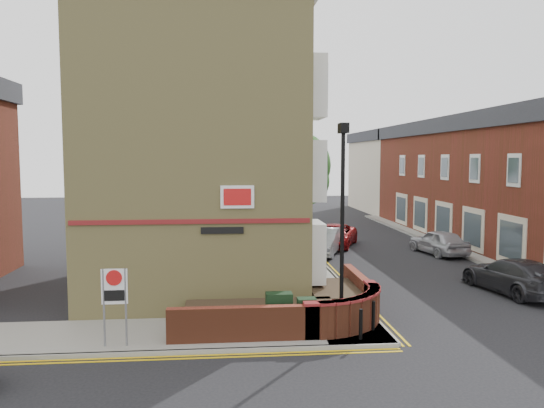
{
  "coord_description": "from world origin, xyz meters",
  "views": [
    {
      "loc": [
        -1.94,
        -14.34,
        5.4
      ],
      "look_at": [
        -0.27,
        4.0,
        3.79
      ],
      "focal_mm": 35.0,
      "sensor_mm": 36.0,
      "label": 1
    }
  ],
  "objects_px": {
    "utility_cabinet_large": "(279,312)",
    "zone_sign": "(115,293)",
    "lamppost": "(342,226)",
    "silver_car_near": "(324,241)"
  },
  "relations": [
    {
      "from": "utility_cabinet_large",
      "to": "zone_sign",
      "type": "bearing_deg",
      "value": -170.31
    },
    {
      "from": "utility_cabinet_large",
      "to": "zone_sign",
      "type": "distance_m",
      "value": 4.86
    },
    {
      "from": "utility_cabinet_large",
      "to": "zone_sign",
      "type": "height_order",
      "value": "zone_sign"
    },
    {
      "from": "utility_cabinet_large",
      "to": "zone_sign",
      "type": "relative_size",
      "value": 0.55
    },
    {
      "from": "utility_cabinet_large",
      "to": "lamppost",
      "type": "bearing_deg",
      "value": -3.01
    },
    {
      "from": "zone_sign",
      "to": "silver_car_near",
      "type": "xyz_separation_m",
      "value": [
        8.62,
        14.12,
        -0.92
      ]
    },
    {
      "from": "lamppost",
      "to": "silver_car_near",
      "type": "xyz_separation_m",
      "value": [
        2.02,
        13.42,
        -2.62
      ]
    },
    {
      "from": "silver_car_near",
      "to": "zone_sign",
      "type": "bearing_deg",
      "value": -99.74
    },
    {
      "from": "zone_sign",
      "to": "silver_car_near",
      "type": "relative_size",
      "value": 0.5
    },
    {
      "from": "utility_cabinet_large",
      "to": "silver_car_near",
      "type": "relative_size",
      "value": 0.27
    }
  ]
}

